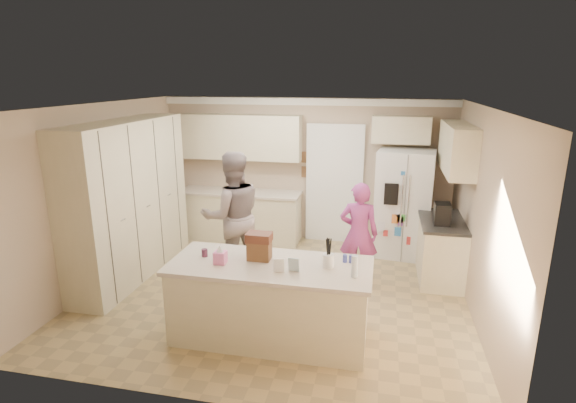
% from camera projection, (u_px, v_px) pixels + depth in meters
% --- Properties ---
extents(floor, '(5.20, 4.60, 0.02)m').
position_uv_depth(floor, '(276.00, 293.00, 6.37)').
color(floor, tan).
rests_on(floor, ground).
extents(ceiling, '(5.20, 4.60, 0.02)m').
position_uv_depth(ceiling, '(275.00, 105.00, 5.67)').
color(ceiling, white).
rests_on(ceiling, wall_back).
extents(wall_back, '(5.20, 0.02, 2.60)m').
position_uv_depth(wall_back, '(305.00, 170.00, 8.20)').
color(wall_back, tan).
rests_on(wall_back, ground).
extents(wall_front, '(5.20, 0.02, 2.60)m').
position_uv_depth(wall_front, '(212.00, 277.00, 3.84)').
color(wall_front, tan).
rests_on(wall_front, ground).
extents(wall_left, '(0.02, 4.60, 2.60)m').
position_uv_depth(wall_left, '(101.00, 194.00, 6.54)').
color(wall_left, tan).
rests_on(wall_left, ground).
extents(wall_right, '(0.02, 4.60, 2.60)m').
position_uv_depth(wall_right, '(482.00, 217.00, 5.50)').
color(wall_right, tan).
rests_on(wall_right, ground).
extents(crown_back, '(5.20, 0.08, 0.12)m').
position_uv_depth(crown_back, '(305.00, 102.00, 7.82)').
color(crown_back, white).
rests_on(crown_back, wall_back).
extents(pantry_bank, '(0.60, 2.60, 2.35)m').
position_uv_depth(pantry_bank, '(129.00, 200.00, 6.70)').
color(pantry_bank, beige).
rests_on(pantry_bank, floor).
extents(back_base_cab, '(2.20, 0.60, 0.88)m').
position_uv_depth(back_base_cab, '(241.00, 216.00, 8.37)').
color(back_base_cab, beige).
rests_on(back_base_cab, floor).
extents(back_countertop, '(2.24, 0.63, 0.04)m').
position_uv_depth(back_countertop, '(240.00, 193.00, 8.23)').
color(back_countertop, beige).
rests_on(back_countertop, back_base_cab).
extents(back_upper_cab, '(2.20, 0.35, 0.80)m').
position_uv_depth(back_upper_cab, '(241.00, 137.00, 8.09)').
color(back_upper_cab, beige).
rests_on(back_upper_cab, wall_back).
extents(doorway_opening, '(0.90, 0.06, 2.10)m').
position_uv_depth(doorway_opening, '(334.00, 185.00, 8.13)').
color(doorway_opening, black).
rests_on(doorway_opening, floor).
extents(doorway_casing, '(1.02, 0.03, 2.22)m').
position_uv_depth(doorway_casing, '(334.00, 186.00, 8.09)').
color(doorway_casing, white).
rests_on(doorway_casing, floor).
extents(wall_frame_upper, '(0.15, 0.02, 0.20)m').
position_uv_depth(wall_frame_upper, '(306.00, 157.00, 8.09)').
color(wall_frame_upper, brown).
rests_on(wall_frame_upper, wall_back).
extents(wall_frame_lower, '(0.15, 0.02, 0.20)m').
position_uv_depth(wall_frame_lower, '(306.00, 172.00, 8.16)').
color(wall_frame_lower, brown).
rests_on(wall_frame_lower, wall_back).
extents(refrigerator, '(0.98, 0.81, 1.80)m').
position_uv_depth(refrigerator, '(404.00, 204.00, 7.50)').
color(refrigerator, white).
rests_on(refrigerator, floor).
extents(fridge_seam, '(0.02, 0.02, 1.78)m').
position_uv_depth(fridge_seam, '(404.00, 210.00, 7.17)').
color(fridge_seam, gray).
rests_on(fridge_seam, refrigerator).
extents(fridge_dispenser, '(0.22, 0.03, 0.35)m').
position_uv_depth(fridge_dispenser, '(391.00, 194.00, 7.13)').
color(fridge_dispenser, black).
rests_on(fridge_dispenser, refrigerator).
extents(fridge_handle_l, '(0.02, 0.02, 0.85)m').
position_uv_depth(fridge_handle_l, '(402.00, 201.00, 7.12)').
color(fridge_handle_l, silver).
rests_on(fridge_handle_l, refrigerator).
extents(fridge_handle_r, '(0.02, 0.02, 0.85)m').
position_uv_depth(fridge_handle_r, '(408.00, 201.00, 7.10)').
color(fridge_handle_r, silver).
rests_on(fridge_handle_r, refrigerator).
extents(over_fridge_cab, '(0.95, 0.35, 0.45)m').
position_uv_depth(over_fridge_cab, '(401.00, 130.00, 7.48)').
color(over_fridge_cab, beige).
rests_on(over_fridge_cab, wall_back).
extents(right_base_cab, '(0.60, 1.20, 0.88)m').
position_uv_depth(right_base_cab, '(440.00, 250.00, 6.73)').
color(right_base_cab, beige).
rests_on(right_base_cab, floor).
extents(right_countertop, '(0.63, 1.24, 0.04)m').
position_uv_depth(right_countertop, '(442.00, 221.00, 6.61)').
color(right_countertop, '#2D2B28').
rests_on(right_countertop, right_base_cab).
extents(right_upper_cab, '(0.35, 1.50, 0.70)m').
position_uv_depth(right_upper_cab, '(457.00, 148.00, 6.49)').
color(right_upper_cab, beige).
rests_on(right_upper_cab, wall_right).
extents(coffee_maker, '(0.22, 0.28, 0.30)m').
position_uv_depth(coffee_maker, '(442.00, 214.00, 6.39)').
color(coffee_maker, black).
rests_on(coffee_maker, right_countertop).
extents(island_base, '(2.20, 0.90, 0.88)m').
position_uv_depth(island_base, '(270.00, 303.00, 5.18)').
color(island_base, beige).
rests_on(island_base, floor).
extents(island_top, '(2.28, 0.96, 0.05)m').
position_uv_depth(island_top, '(270.00, 266.00, 5.05)').
color(island_top, beige).
rests_on(island_top, island_base).
extents(utensil_crock, '(0.13, 0.13, 0.15)m').
position_uv_depth(utensil_crock, '(328.00, 261.00, 4.94)').
color(utensil_crock, white).
rests_on(utensil_crock, island_top).
extents(tissue_box, '(0.13, 0.13, 0.14)m').
position_uv_depth(tissue_box, '(220.00, 257.00, 5.04)').
color(tissue_box, pink).
rests_on(tissue_box, island_top).
extents(tissue_plume, '(0.08, 0.08, 0.08)m').
position_uv_depth(tissue_plume, '(220.00, 248.00, 5.01)').
color(tissue_plume, white).
rests_on(tissue_plume, tissue_box).
extents(dollhouse_body, '(0.26, 0.18, 0.22)m').
position_uv_depth(dollhouse_body, '(259.00, 250.00, 5.14)').
color(dollhouse_body, brown).
rests_on(dollhouse_body, island_top).
extents(dollhouse_roof, '(0.28, 0.20, 0.10)m').
position_uv_depth(dollhouse_roof, '(259.00, 237.00, 5.10)').
color(dollhouse_roof, '#592D1E').
rests_on(dollhouse_roof, dollhouse_body).
extents(jam_jar, '(0.07, 0.07, 0.09)m').
position_uv_depth(jam_jar, '(205.00, 253.00, 5.24)').
color(jam_jar, '#59263F').
rests_on(jam_jar, island_top).
extents(greeting_card_a, '(0.12, 0.06, 0.16)m').
position_uv_depth(greeting_card_a, '(279.00, 265.00, 4.80)').
color(greeting_card_a, white).
rests_on(greeting_card_a, island_top).
extents(greeting_card_b, '(0.12, 0.05, 0.16)m').
position_uv_depth(greeting_card_b, '(294.00, 265.00, 4.82)').
color(greeting_card_b, silver).
rests_on(greeting_card_b, island_top).
extents(water_bottle, '(0.07, 0.07, 0.24)m').
position_uv_depth(water_bottle, '(355.00, 266.00, 4.68)').
color(water_bottle, silver).
rests_on(water_bottle, island_top).
extents(shaker_salt, '(0.05, 0.05, 0.09)m').
position_uv_depth(shaker_salt, '(345.00, 258.00, 5.08)').
color(shaker_salt, '#3C46A6').
rests_on(shaker_salt, island_top).
extents(shaker_pepper, '(0.05, 0.05, 0.09)m').
position_uv_depth(shaker_pepper, '(351.00, 259.00, 5.06)').
color(shaker_pepper, '#3C46A6').
rests_on(shaker_pepper, island_top).
extents(teen_boy, '(1.18, 1.10, 1.93)m').
position_uv_depth(teen_boy, '(233.00, 216.00, 6.63)').
color(teen_boy, gray).
rests_on(teen_boy, floor).
extents(teen_girl, '(0.57, 0.38, 1.53)m').
position_uv_depth(teen_girl, '(359.00, 234.00, 6.47)').
color(teen_girl, '#A94492').
rests_on(teen_girl, floor).
extents(fridge_magnets, '(0.76, 0.02, 1.44)m').
position_uv_depth(fridge_magnets, '(404.00, 210.00, 7.16)').
color(fridge_magnets, tan).
rests_on(fridge_magnets, refrigerator).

